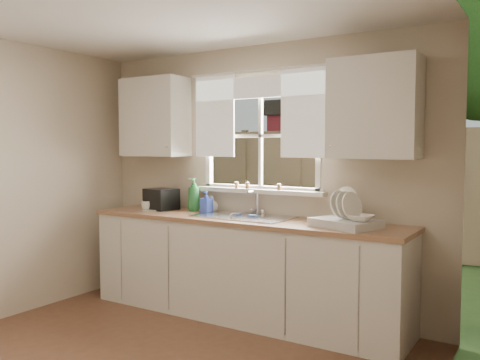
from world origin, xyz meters
The scene contains 19 objects.
room_walls centered at (0.00, -0.07, 1.24)m, with size 3.62×4.02×2.50m.
window centered at (0.00, 2.00, 1.49)m, with size 1.38×0.16×1.06m.
curtains centered at (0.00, 1.95, 1.93)m, with size 1.50×0.03×0.81m.
base_cabinets centered at (0.00, 1.68, 0.43)m, with size 3.00×0.62×0.87m, color silver.
countertop centered at (0.00, 1.68, 0.89)m, with size 3.04×0.65×0.04m, color #946A4A.
upper_cabinet_left centered at (-1.15, 1.82, 1.85)m, with size 0.70×0.33×0.80m, color silver.
upper_cabinet_right centered at (1.15, 1.82, 1.85)m, with size 0.70×0.33×0.80m, color silver.
wall_outlet centered at (0.88, 1.99, 1.08)m, with size 0.08×0.01×0.12m, color beige.
sill_jars centered at (-0.03, 1.94, 1.18)m, with size 0.50×0.04×0.06m.
backyard centered at (0.58, 8.42, 3.46)m, with size 20.00×10.00×6.13m.
sink centered at (0.00, 1.71, 0.84)m, with size 0.88×0.52×0.40m.
dish_rack centered at (0.99, 1.65, 0.97)m, with size 0.59×0.52×0.31m.
bowl centered at (1.13, 1.59, 1.00)m, with size 0.20×0.20×0.05m, color white.
soap_bottle_a centered at (-0.66, 1.84, 1.07)m, with size 0.13×0.13×0.33m, color #297F3D.
soap_bottle_b centered at (-0.46, 1.77, 1.01)m, with size 0.09×0.10×0.21m, color #324CBC.
soap_bottle_c centered at (-0.46, 1.86, 0.99)m, with size 0.12×0.12×0.16m, color beige.
saucer centered at (-1.05, 1.64, 0.92)m, with size 0.20×0.20×0.01m, color silver.
cup centered at (-1.11, 1.64, 0.96)m, with size 0.12×0.12×0.09m, color white.
black_appliance centered at (-1.00, 1.74, 1.02)m, with size 0.29×0.25×0.21m, color black.
Camera 1 is at (2.40, -2.17, 1.54)m, focal length 38.00 mm.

